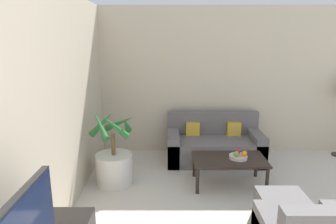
% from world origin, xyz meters
% --- Properties ---
extents(wall_back, '(8.27, 0.06, 2.70)m').
position_xyz_m(wall_back, '(0.00, 5.84, 1.35)').
color(wall_back, beige).
rests_on(wall_back, ground_plane).
extents(wall_left, '(0.06, 7.41, 2.70)m').
position_xyz_m(wall_left, '(-3.37, 2.91, 1.35)').
color(wall_left, beige).
rests_on(wall_left, ground_plane).
extents(potted_palm, '(0.68, 0.67, 1.16)m').
position_xyz_m(potted_palm, '(-2.91, 4.45, 0.34)').
color(potted_palm, beige).
rests_on(potted_palm, ground_plane).
extents(sofa_loveseat, '(1.66, 0.80, 0.83)m').
position_xyz_m(sofa_loveseat, '(-1.28, 5.33, 0.28)').
color(sofa_loveseat, '#605B5B').
rests_on(sofa_loveseat, ground_plane).
extents(coffee_table, '(1.07, 0.63, 0.42)m').
position_xyz_m(coffee_table, '(-1.20, 4.40, 0.37)').
color(coffee_table, black).
rests_on(coffee_table, ground_plane).
extents(fruit_bowl, '(0.26, 0.26, 0.05)m').
position_xyz_m(fruit_bowl, '(-1.07, 4.39, 0.44)').
color(fruit_bowl, beige).
rests_on(fruit_bowl, coffee_table).
extents(apple_red, '(0.08, 0.08, 0.08)m').
position_xyz_m(apple_red, '(-1.08, 4.43, 0.51)').
color(apple_red, red).
rests_on(apple_red, fruit_bowl).
extents(apple_green, '(0.08, 0.08, 0.08)m').
position_xyz_m(apple_green, '(-1.11, 4.35, 0.51)').
color(apple_green, olive).
rests_on(apple_green, fruit_bowl).
extents(orange_fruit, '(0.08, 0.08, 0.08)m').
position_xyz_m(orange_fruit, '(-0.99, 4.36, 0.51)').
color(orange_fruit, orange).
rests_on(orange_fruit, fruit_bowl).
extents(ottoman, '(0.55, 0.53, 0.36)m').
position_xyz_m(ottoman, '(-0.75, 3.42, 0.18)').
color(ottoman, '#605B5B').
rests_on(ottoman, ground_plane).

